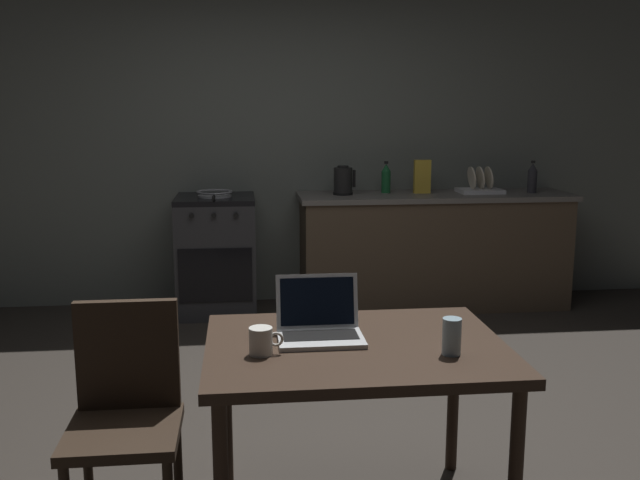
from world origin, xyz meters
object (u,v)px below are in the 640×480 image
at_px(bottle, 532,178).
at_px(drinking_glass, 452,336).
at_px(electric_kettle, 343,181).
at_px(dining_table, 355,363).
at_px(coffee_mug, 261,341).
at_px(laptop, 320,326).
at_px(bottle_b, 386,178).
at_px(frying_pan, 215,194).
at_px(chair, 126,408).
at_px(stove_oven, 217,255).
at_px(cereal_box, 422,177).
at_px(dish_rack, 480,187).

bearing_deg(bottle, drinking_glass, -117.06).
bearing_deg(electric_kettle, dining_table, -97.18).
bearing_deg(coffee_mug, dining_table, 13.32).
relative_size(laptop, bottle_b, 1.28).
bearing_deg(laptop, electric_kettle, 83.09).
bearing_deg(dining_table, bottle_b, 76.51).
bearing_deg(frying_pan, chair, -94.50).
bearing_deg(laptop, dining_table, -28.38).
distance_m(electric_kettle, bottle_b, 0.37).
xyz_separation_m(stove_oven, bottle_b, (1.35, 0.08, 0.58)).
height_order(dining_table, frying_pan, frying_pan).
xyz_separation_m(stove_oven, dining_table, (0.62, -2.96, 0.20)).
bearing_deg(stove_oven, frying_pan, -93.26).
distance_m(dining_table, drinking_glass, 0.38).
distance_m(laptop, electric_kettle, 2.93).
bearing_deg(cereal_box, stove_oven, -179.21).
xyz_separation_m(bottle, frying_pan, (-2.50, 0.02, -0.10)).
bearing_deg(coffee_mug, bottle, 53.23).
bearing_deg(laptop, stove_oven, 102.62).
bearing_deg(coffee_mug, drinking_glass, -6.19).
bearing_deg(cereal_box, chair, -122.01).
bearing_deg(coffee_mug, frying_pan, 95.08).
relative_size(stove_oven, cereal_box, 3.47).
relative_size(chair, dish_rack, 2.61).
bearing_deg(electric_kettle, cereal_box, 1.81).
height_order(cereal_box, dish_rack, cereal_box).
distance_m(bottle, cereal_box, 0.88).
xyz_separation_m(chair, bottle, (2.73, 2.90, 0.52)).
bearing_deg(chair, dish_rack, 48.51).
xyz_separation_m(drinking_glass, cereal_box, (0.69, 3.13, 0.25)).
xyz_separation_m(dining_table, dish_rack, (1.47, 2.96, 0.31)).
distance_m(stove_oven, dish_rack, 2.15).
height_order(laptop, bottle_b, bottle_b).
bearing_deg(frying_pan, stove_oven, 86.74).
height_order(frying_pan, cereal_box, cereal_box).
distance_m(cereal_box, bottle_b, 0.28).
bearing_deg(electric_kettle, chair, -112.51).
relative_size(chair, drinking_glass, 6.70).
bearing_deg(frying_pan, drinking_glass, -73.09).
distance_m(stove_oven, bottle, 2.57).
xyz_separation_m(stove_oven, bottle, (2.50, -0.05, 0.58)).
relative_size(laptop, cereal_box, 1.21).
distance_m(stove_oven, drinking_glass, 3.27).
relative_size(cereal_box, dish_rack, 0.77).
relative_size(drinking_glass, cereal_box, 0.50).
xyz_separation_m(bottle, bottle_b, (-1.16, 0.13, -0.00)).
bearing_deg(bottle, chair, -133.31).
relative_size(chair, coffee_mug, 7.23).
bearing_deg(dish_rack, laptop, -119.07).
relative_size(frying_pan, drinking_glass, 3.35).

